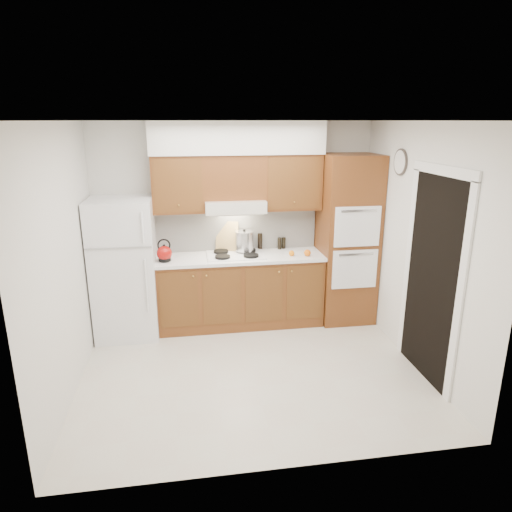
# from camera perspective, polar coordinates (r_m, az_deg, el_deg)

# --- Properties ---
(floor) EXTENTS (3.60, 3.60, 0.00)m
(floor) POSITION_cam_1_polar(r_m,az_deg,el_deg) (5.12, -0.52, -13.95)
(floor) COLOR beige
(floor) RESTS_ON ground
(ceiling) EXTENTS (3.60, 3.60, 0.00)m
(ceiling) POSITION_cam_1_polar(r_m,az_deg,el_deg) (4.41, -0.62, 16.57)
(ceiling) COLOR white
(ceiling) RESTS_ON wall_back
(wall_back) EXTENTS (3.60, 0.02, 2.60)m
(wall_back) POSITION_cam_1_polar(r_m,az_deg,el_deg) (6.04, -2.65, 4.13)
(wall_back) COLOR silver
(wall_back) RESTS_ON floor
(wall_left) EXTENTS (0.02, 3.00, 2.60)m
(wall_left) POSITION_cam_1_polar(r_m,az_deg,el_deg) (4.70, -22.85, -0.84)
(wall_left) COLOR silver
(wall_left) RESTS_ON floor
(wall_right) EXTENTS (0.02, 3.00, 2.60)m
(wall_right) POSITION_cam_1_polar(r_m,az_deg,el_deg) (5.16, 19.61, 1.02)
(wall_right) COLOR silver
(wall_right) RESTS_ON floor
(fridge) EXTENTS (0.75, 0.72, 1.72)m
(fridge) POSITION_cam_1_polar(r_m,az_deg,el_deg) (5.82, -16.07, -1.48)
(fridge) COLOR white
(fridge) RESTS_ON floor
(base_cabinets) EXTENTS (2.11, 0.60, 0.90)m
(base_cabinets) POSITION_cam_1_polar(r_m,az_deg,el_deg) (6.00, -1.99, -4.42)
(base_cabinets) COLOR brown
(base_cabinets) RESTS_ON floor
(countertop) EXTENTS (2.13, 0.62, 0.04)m
(countertop) POSITION_cam_1_polar(r_m,az_deg,el_deg) (5.84, -2.02, -0.15)
(countertop) COLOR white
(countertop) RESTS_ON base_cabinets
(backsplash) EXTENTS (2.11, 0.03, 0.56)m
(backsplash) POSITION_cam_1_polar(r_m,az_deg,el_deg) (6.04, -2.39, 3.37)
(backsplash) COLOR white
(backsplash) RESTS_ON countertop
(oven_cabinet) EXTENTS (0.70, 0.65, 2.20)m
(oven_cabinet) POSITION_cam_1_polar(r_m,az_deg,el_deg) (6.10, 11.29, 2.03)
(oven_cabinet) COLOR brown
(oven_cabinet) RESTS_ON floor
(upper_cab_left) EXTENTS (0.63, 0.33, 0.70)m
(upper_cab_left) POSITION_cam_1_polar(r_m,az_deg,el_deg) (5.75, -9.73, 8.85)
(upper_cab_left) COLOR brown
(upper_cab_left) RESTS_ON wall_back
(upper_cab_right) EXTENTS (0.73, 0.33, 0.70)m
(upper_cab_right) POSITION_cam_1_polar(r_m,az_deg,el_deg) (5.90, 4.46, 9.24)
(upper_cab_right) COLOR brown
(upper_cab_right) RESTS_ON wall_back
(range_hood) EXTENTS (0.75, 0.45, 0.15)m
(range_hood) POSITION_cam_1_polar(r_m,az_deg,el_deg) (5.76, -2.69, 6.32)
(range_hood) COLOR silver
(range_hood) RESTS_ON wall_back
(upper_cab_over_hood) EXTENTS (0.75, 0.33, 0.55)m
(upper_cab_over_hood) POSITION_cam_1_polar(r_m,az_deg,el_deg) (5.77, -2.80, 9.85)
(upper_cab_over_hood) COLOR brown
(upper_cab_over_hood) RESTS_ON range_hood
(soffit) EXTENTS (2.13, 0.36, 0.40)m
(soffit) POSITION_cam_1_polar(r_m,az_deg,el_deg) (5.72, -2.34, 14.57)
(soffit) COLOR silver
(soffit) RESTS_ON wall_back
(cooktop) EXTENTS (0.74, 0.50, 0.01)m
(cooktop) POSITION_cam_1_polar(r_m,az_deg,el_deg) (5.84, -2.53, 0.13)
(cooktop) COLOR white
(cooktop) RESTS_ON countertop
(doorway) EXTENTS (0.02, 0.90, 2.10)m
(doorway) POSITION_cam_1_polar(r_m,az_deg,el_deg) (4.94, 21.09, -2.87)
(doorway) COLOR black
(doorway) RESTS_ON floor
(wall_clock) EXTENTS (0.02, 0.30, 0.30)m
(wall_clock) POSITION_cam_1_polar(r_m,az_deg,el_deg) (5.50, 17.62, 11.13)
(wall_clock) COLOR #3F3833
(wall_clock) RESTS_ON wall_right
(kettle) EXTENTS (0.25, 0.25, 0.19)m
(kettle) POSITION_cam_1_polar(r_m,az_deg,el_deg) (5.68, -11.38, 0.34)
(kettle) COLOR #940E0A
(kettle) RESTS_ON countertop
(cutting_board) EXTENTS (0.31, 0.17, 0.39)m
(cutting_board) POSITION_cam_1_polar(r_m,az_deg,el_deg) (6.01, -3.65, 2.48)
(cutting_board) COLOR tan
(cutting_board) RESTS_ON countertop
(stock_pot) EXTENTS (0.31, 0.31, 0.25)m
(stock_pot) POSITION_cam_1_polar(r_m,az_deg,el_deg) (5.93, -1.47, 1.87)
(stock_pot) COLOR silver
(stock_pot) RESTS_ON cooktop
(condiment_a) EXTENTS (0.07, 0.07, 0.22)m
(condiment_a) POSITION_cam_1_polar(r_m,az_deg,el_deg) (6.09, 0.51, 1.85)
(condiment_a) COLOR black
(condiment_a) RESTS_ON countertop
(condiment_b) EXTENTS (0.06, 0.06, 0.16)m
(condiment_b) POSITION_cam_1_polar(r_m,az_deg,el_deg) (6.12, 2.95, 1.59)
(condiment_b) COLOR black
(condiment_b) RESTS_ON countertop
(condiment_c) EXTENTS (0.06, 0.06, 0.15)m
(condiment_c) POSITION_cam_1_polar(r_m,az_deg,el_deg) (6.16, 3.48, 1.65)
(condiment_c) COLOR black
(condiment_c) RESTS_ON countertop
(orange_near) EXTENTS (0.10, 0.10, 0.09)m
(orange_near) POSITION_cam_1_polar(r_m,az_deg,el_deg) (5.84, 6.45, 0.39)
(orange_near) COLOR orange
(orange_near) RESTS_ON countertop
(orange_far) EXTENTS (0.09, 0.09, 0.07)m
(orange_far) POSITION_cam_1_polar(r_m,az_deg,el_deg) (5.83, 4.47, 0.34)
(orange_far) COLOR orange
(orange_far) RESTS_ON countertop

